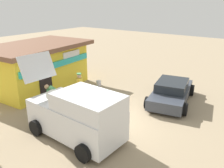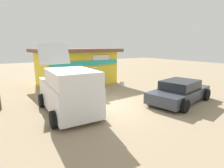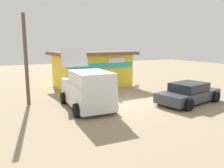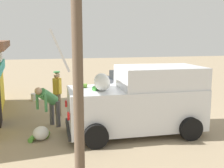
{
  "view_description": "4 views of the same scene",
  "coord_description": "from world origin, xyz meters",
  "px_view_note": "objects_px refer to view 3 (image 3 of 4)",
  "views": [
    {
      "loc": [
        -8.23,
        -6.11,
        5.36
      ],
      "look_at": [
        0.98,
        0.68,
        1.28
      ],
      "focal_mm": 37.45,
      "sensor_mm": 36.0,
      "label": 1
    },
    {
      "loc": [
        -4.76,
        -7.69,
        3.02
      ],
      "look_at": [
        0.55,
        0.77,
        0.92
      ],
      "focal_mm": 28.53,
      "sensor_mm": 36.0,
      "label": 2
    },
    {
      "loc": [
        -6.44,
        -11.23,
        3.42
      ],
      "look_at": [
        -0.53,
        0.5,
        1.13
      ],
      "focal_mm": 36.26,
      "sensor_mm": 36.0,
      "label": 3
    },
    {
      "loc": [
        -9.92,
        2.84,
        2.94
      ],
      "look_at": [
        -0.12,
        0.34,
        1.21
      ],
      "focal_mm": 42.74,
      "sensor_mm": 36.0,
      "label": 4
    }
  ],
  "objects_px": {
    "paint_bucket": "(137,87)",
    "storefront_bar": "(93,68)",
    "customer_bending": "(89,83)",
    "parked_sedan": "(189,93)",
    "delivery_van": "(87,90)",
    "vendor_standing": "(111,81)",
    "unloaded_banana_pile": "(73,94)"
  },
  "relations": [
    {
      "from": "delivery_van",
      "to": "parked_sedan",
      "type": "height_order",
      "value": "delivery_van"
    },
    {
      "from": "delivery_van",
      "to": "customer_bending",
      "type": "distance_m",
      "value": 2.99
    },
    {
      "from": "delivery_van",
      "to": "parked_sedan",
      "type": "distance_m",
      "value": 5.99
    },
    {
      "from": "paint_bucket",
      "to": "storefront_bar",
      "type": "bearing_deg",
      "value": 132.32
    },
    {
      "from": "customer_bending",
      "to": "paint_bucket",
      "type": "distance_m",
      "value": 4.32
    },
    {
      "from": "customer_bending",
      "to": "parked_sedan",
      "type": "bearing_deg",
      "value": -43.52
    },
    {
      "from": "storefront_bar",
      "to": "customer_bending",
      "type": "bearing_deg",
      "value": -115.58
    },
    {
      "from": "customer_bending",
      "to": "unloaded_banana_pile",
      "type": "distance_m",
      "value": 1.3
    },
    {
      "from": "vendor_standing",
      "to": "customer_bending",
      "type": "distance_m",
      "value": 1.49
    },
    {
      "from": "vendor_standing",
      "to": "customer_bending",
      "type": "height_order",
      "value": "vendor_standing"
    },
    {
      "from": "vendor_standing",
      "to": "paint_bucket",
      "type": "distance_m",
      "value": 3.04
    },
    {
      "from": "storefront_bar",
      "to": "unloaded_banana_pile",
      "type": "xyz_separation_m",
      "value": [
        -2.69,
        -3.16,
        -1.29
      ]
    },
    {
      "from": "unloaded_banana_pile",
      "to": "vendor_standing",
      "type": "bearing_deg",
      "value": -14.11
    },
    {
      "from": "parked_sedan",
      "to": "unloaded_banana_pile",
      "type": "xyz_separation_m",
      "value": [
        -5.64,
        4.63,
        -0.4
      ]
    },
    {
      "from": "storefront_bar",
      "to": "paint_bucket",
      "type": "distance_m",
      "value": 4.03
    },
    {
      "from": "vendor_standing",
      "to": "paint_bucket",
      "type": "xyz_separation_m",
      "value": [
        2.77,
        0.97,
        -0.82
      ]
    },
    {
      "from": "parked_sedan",
      "to": "unloaded_banana_pile",
      "type": "distance_m",
      "value": 7.3
    },
    {
      "from": "storefront_bar",
      "to": "vendor_standing",
      "type": "height_order",
      "value": "storefront_bar"
    },
    {
      "from": "storefront_bar",
      "to": "parked_sedan",
      "type": "height_order",
      "value": "storefront_bar"
    },
    {
      "from": "storefront_bar",
      "to": "paint_bucket",
      "type": "height_order",
      "value": "storefront_bar"
    },
    {
      "from": "unloaded_banana_pile",
      "to": "delivery_van",
      "type": "bearing_deg",
      "value": -92.21
    },
    {
      "from": "vendor_standing",
      "to": "paint_bucket",
      "type": "height_order",
      "value": "vendor_standing"
    },
    {
      "from": "parked_sedan",
      "to": "unloaded_banana_pile",
      "type": "bearing_deg",
      "value": 140.63
    },
    {
      "from": "parked_sedan",
      "to": "storefront_bar",
      "type": "bearing_deg",
      "value": 110.72
    },
    {
      "from": "delivery_van",
      "to": "vendor_standing",
      "type": "bearing_deg",
      "value": 42.48
    },
    {
      "from": "vendor_standing",
      "to": "customer_bending",
      "type": "bearing_deg",
      "value": 166.12
    },
    {
      "from": "unloaded_banana_pile",
      "to": "paint_bucket",
      "type": "xyz_separation_m",
      "value": [
        5.26,
        0.34,
        -0.01
      ]
    },
    {
      "from": "delivery_van",
      "to": "parked_sedan",
      "type": "bearing_deg",
      "value": -15.58
    },
    {
      "from": "vendor_standing",
      "to": "unloaded_banana_pile",
      "type": "distance_m",
      "value": 2.7
    },
    {
      "from": "parked_sedan",
      "to": "paint_bucket",
      "type": "relative_size",
      "value": 13.35
    },
    {
      "from": "storefront_bar",
      "to": "customer_bending",
      "type": "height_order",
      "value": "storefront_bar"
    },
    {
      "from": "unloaded_banana_pile",
      "to": "paint_bucket",
      "type": "distance_m",
      "value": 5.27
    }
  ]
}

